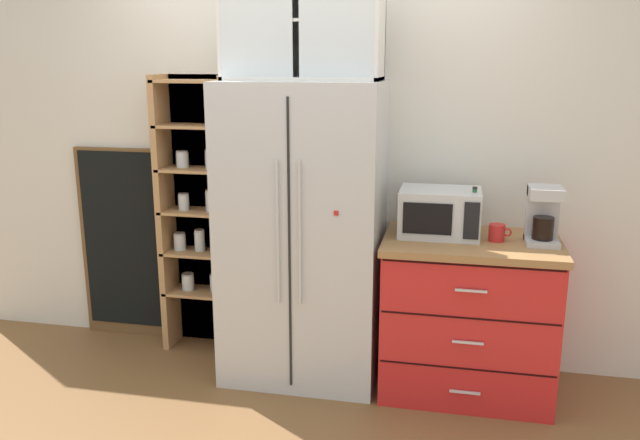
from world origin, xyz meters
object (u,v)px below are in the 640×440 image
(refrigerator, at_px, (303,234))
(bottle_green, at_px, (473,216))
(coffee_maker, at_px, (543,214))
(chalkboard_menu, at_px, (123,243))
(microwave, at_px, (440,212))
(mug_red, at_px, (497,233))

(refrigerator, relative_size, bottle_green, 6.00)
(refrigerator, distance_m, coffee_maker, 1.33)
(coffee_maker, bearing_deg, chalkboard_menu, 173.80)
(microwave, distance_m, coffee_maker, 0.54)
(microwave, xyz_separation_m, mug_red, (0.31, -0.06, -0.08))
(chalkboard_menu, bearing_deg, coffee_maker, -6.20)
(microwave, relative_size, mug_red, 3.59)
(bottle_green, bearing_deg, microwave, 167.80)
(coffee_maker, distance_m, bottle_green, 0.36)
(bottle_green, distance_m, chalkboard_menu, 2.31)
(refrigerator, xyz_separation_m, coffee_maker, (1.31, 0.00, 0.18))
(microwave, height_order, mug_red, microwave)
(refrigerator, height_order, microwave, refrigerator)
(microwave, distance_m, bottle_green, 0.19)
(refrigerator, bearing_deg, mug_red, -0.65)
(refrigerator, bearing_deg, chalkboard_menu, 167.64)
(microwave, height_order, chalkboard_menu, chalkboard_menu)
(chalkboard_menu, bearing_deg, refrigerator, -12.36)
(chalkboard_menu, bearing_deg, bottle_green, -7.10)
(refrigerator, relative_size, coffee_maker, 5.60)
(bottle_green, height_order, chalkboard_menu, chalkboard_menu)
(bottle_green, bearing_deg, refrigerator, -179.68)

